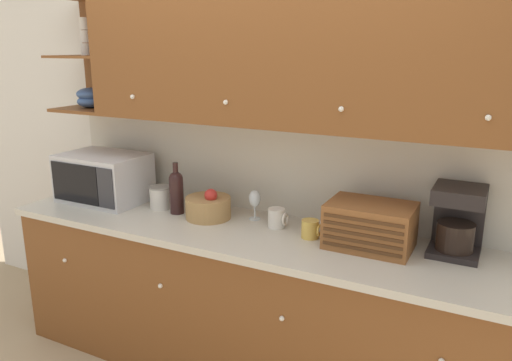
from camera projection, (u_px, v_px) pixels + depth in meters
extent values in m
plane|color=tan|center=(272.00, 342.00, 3.30)|extent=(24.00, 24.00, 0.00)
cube|color=white|center=(276.00, 149.00, 2.99)|extent=(5.33, 0.06, 2.60)
cube|color=brown|center=(248.00, 305.00, 2.90)|extent=(2.93, 0.66, 0.87)
cube|color=beige|center=(247.00, 233.00, 2.77)|extent=(2.95, 0.69, 0.04)
sphere|color=white|center=(65.00, 260.00, 3.06)|extent=(0.03, 0.03, 0.03)
sphere|color=white|center=(160.00, 286.00, 2.73)|extent=(0.03, 0.03, 0.03)
sphere|color=white|center=(282.00, 318.00, 2.41)|extent=(0.03, 0.03, 0.03)
sphere|color=white|center=(441.00, 361.00, 2.08)|extent=(0.03, 0.03, 0.03)
cube|color=beige|center=(273.00, 167.00, 2.98)|extent=(2.93, 0.01, 0.57)
cube|color=brown|center=(296.00, 56.00, 2.57)|extent=(2.51, 0.37, 0.73)
cube|color=brown|center=(107.00, 54.00, 3.37)|extent=(0.42, 0.02, 0.73)
cube|color=brown|center=(92.00, 109.00, 3.31)|extent=(0.42, 0.37, 0.02)
cube|color=brown|center=(87.00, 56.00, 3.22)|extent=(0.42, 0.37, 0.02)
sphere|color=white|center=(132.00, 97.00, 2.88)|extent=(0.03, 0.03, 0.03)
sphere|color=white|center=(226.00, 102.00, 2.60)|extent=(0.03, 0.03, 0.03)
sphere|color=white|center=(341.00, 109.00, 2.32)|extent=(0.03, 0.03, 0.03)
sphere|color=white|center=(488.00, 118.00, 2.04)|extent=(0.03, 0.03, 0.03)
ellipsoid|color=#3D5B93|center=(91.00, 101.00, 3.30)|extent=(0.18, 0.18, 0.08)
ellipsoid|color=#3D5B93|center=(90.00, 94.00, 3.28)|extent=(0.18, 0.18, 0.08)
cylinder|color=silver|center=(87.00, 49.00, 3.21)|extent=(0.07, 0.07, 0.08)
cylinder|color=silver|center=(86.00, 36.00, 3.19)|extent=(0.07, 0.07, 0.08)
cylinder|color=silver|center=(84.00, 24.00, 3.17)|extent=(0.07, 0.07, 0.08)
cube|color=silver|center=(104.00, 178.00, 3.26)|extent=(0.55, 0.38, 0.31)
cube|color=black|center=(75.00, 183.00, 3.12)|extent=(0.38, 0.01, 0.25)
cube|color=#2D2D33|center=(105.00, 189.00, 3.01)|extent=(0.12, 0.01, 0.25)
cylinder|color=silver|center=(160.00, 198.00, 3.13)|extent=(0.13, 0.13, 0.13)
cylinder|color=gray|center=(160.00, 187.00, 3.11)|extent=(0.14, 0.14, 0.01)
cylinder|color=black|center=(177.00, 196.00, 3.02)|extent=(0.09, 0.09, 0.22)
sphere|color=black|center=(176.00, 179.00, 3.00)|extent=(0.09, 0.09, 0.09)
cylinder|color=black|center=(175.00, 169.00, 2.98)|extent=(0.03, 0.03, 0.07)
cylinder|color=#A87F4C|center=(208.00, 208.00, 2.95)|extent=(0.27, 0.27, 0.13)
sphere|color=red|center=(211.00, 195.00, 2.89)|extent=(0.08, 0.08, 0.08)
cylinder|color=silver|center=(255.00, 219.00, 2.94)|extent=(0.07, 0.07, 0.01)
cylinder|color=silver|center=(255.00, 212.00, 2.93)|extent=(0.01, 0.01, 0.07)
ellipsoid|color=silver|center=(255.00, 198.00, 2.91)|extent=(0.07, 0.07, 0.10)
cylinder|color=silver|center=(276.00, 218.00, 2.80)|extent=(0.10, 0.10, 0.11)
torus|color=silver|center=(285.00, 219.00, 2.77)|extent=(0.01, 0.07, 0.07)
cylinder|color=gold|center=(310.00, 229.00, 2.65)|extent=(0.09, 0.09, 0.10)
torus|color=gold|center=(319.00, 230.00, 2.62)|extent=(0.01, 0.07, 0.07)
cube|color=brown|center=(370.00, 225.00, 2.51)|extent=(0.42, 0.29, 0.23)
cube|color=#4B2C16|center=(361.00, 249.00, 2.40)|extent=(0.39, 0.01, 0.02)
cube|color=#4B2C16|center=(361.00, 242.00, 2.39)|extent=(0.39, 0.01, 0.02)
cube|color=#4B2C16|center=(362.00, 235.00, 2.38)|extent=(0.39, 0.01, 0.02)
cube|color=#4B2C16|center=(362.00, 228.00, 2.37)|extent=(0.39, 0.01, 0.02)
cube|color=#4B2C16|center=(363.00, 221.00, 2.36)|extent=(0.39, 0.01, 0.02)
cube|color=black|center=(454.00, 251.00, 2.45)|extent=(0.24, 0.25, 0.03)
cylinder|color=black|center=(455.00, 236.00, 2.41)|extent=(0.18, 0.18, 0.14)
cube|color=black|center=(459.00, 215.00, 2.49)|extent=(0.24, 0.06, 0.34)
cube|color=black|center=(460.00, 195.00, 2.37)|extent=(0.24, 0.25, 0.08)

